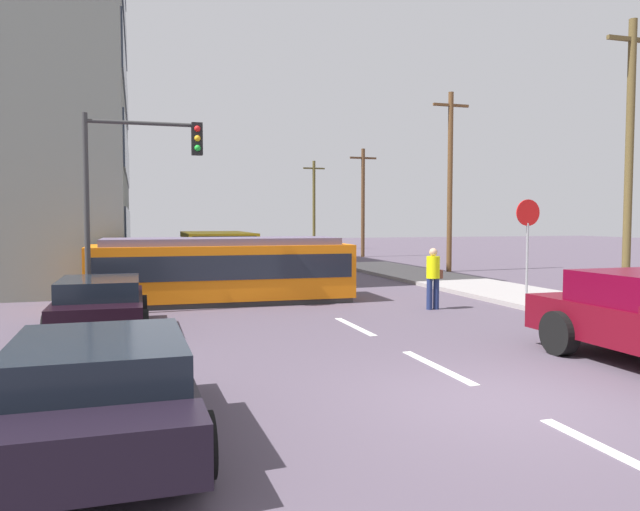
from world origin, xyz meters
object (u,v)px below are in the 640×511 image
(city_bus, at_px, (217,254))
(parked_sedan_far, at_px, (118,273))
(streetcar_tram, at_px, (222,269))
(parked_sedan_near, at_px, (100,389))
(parked_sedan_mid, at_px, (100,304))
(utility_pole_mid, at_px, (450,179))
(utility_pole_distant, at_px, (314,203))
(stop_sign, at_px, (528,228))
(traffic_light_mast, at_px, (134,175))
(utility_pole_near, at_px, (629,155))
(utility_pole_far, at_px, (363,200))
(pedestrian_crossing, at_px, (433,275))

(city_bus, relative_size, parked_sedan_far, 1.27)
(streetcar_tram, bearing_deg, parked_sedan_near, -104.19)
(parked_sedan_mid, distance_m, utility_pole_mid, 19.30)
(parked_sedan_near, height_order, utility_pole_distant, utility_pole_distant)
(city_bus, relative_size, parked_sedan_near, 1.30)
(stop_sign, height_order, utility_pole_distant, utility_pole_distant)
(parked_sedan_near, bearing_deg, streetcar_tram, 75.81)
(city_bus, distance_m, stop_sign, 11.96)
(streetcar_tram, bearing_deg, parked_sedan_far, 127.36)
(traffic_light_mast, xyz_separation_m, utility_pole_mid, (14.08, 9.24, 0.77))
(utility_pole_near, bearing_deg, utility_pole_distant, 90.58)
(utility_pole_far, height_order, utility_pole_distant, utility_pole_distant)
(utility_pole_near, height_order, utility_pole_far, utility_pole_near)
(traffic_light_mast, bearing_deg, stop_sign, -6.82)
(pedestrian_crossing, bearing_deg, parked_sedan_mid, -172.94)
(parked_sedan_near, bearing_deg, parked_sedan_mid, 93.01)
(streetcar_tram, xyz_separation_m, utility_pole_distant, (11.51, 29.86, 2.79))
(utility_pole_far, relative_size, utility_pole_distant, 0.98)
(utility_pole_near, bearing_deg, pedestrian_crossing, -178.89)
(parked_sedan_mid, bearing_deg, traffic_light_mast, 73.68)
(city_bus, bearing_deg, utility_pole_mid, 7.78)
(utility_pole_near, bearing_deg, parked_sedan_far, 154.90)
(parked_sedan_near, relative_size, utility_pole_distant, 0.58)
(city_bus, height_order, pedestrian_crossing, city_bus)
(stop_sign, distance_m, utility_pole_far, 22.66)
(stop_sign, height_order, utility_pole_mid, utility_pole_mid)
(parked_sedan_near, distance_m, utility_pole_distant, 43.56)
(utility_pole_mid, bearing_deg, parked_sedan_far, -166.06)
(streetcar_tram, bearing_deg, utility_pole_near, -14.22)
(traffic_light_mast, height_order, utility_pole_near, utility_pole_near)
(parked_sedan_mid, xyz_separation_m, traffic_light_mast, (0.74, 2.54, 2.96))
(utility_pole_mid, bearing_deg, pedestrian_crossing, -120.64)
(pedestrian_crossing, bearing_deg, parked_sedan_near, -135.29)
(parked_sedan_near, bearing_deg, pedestrian_crossing, 44.71)
(parked_sedan_mid, bearing_deg, parked_sedan_near, -86.99)
(utility_pole_mid, bearing_deg, parked_sedan_mid, -141.53)
(pedestrian_crossing, xyz_separation_m, utility_pole_distant, (6.22, 32.99, 2.83))
(utility_pole_near, bearing_deg, parked_sedan_mid, -175.52)
(city_bus, xyz_separation_m, parked_sedan_near, (-3.43, -17.25, -0.48))
(streetcar_tram, relative_size, utility_pole_distant, 1.05)
(parked_sedan_near, bearing_deg, utility_pole_distant, 70.75)
(parked_sedan_mid, relative_size, utility_pole_distant, 0.57)
(utility_pole_near, relative_size, utility_pole_far, 1.19)
(parked_sedan_far, distance_m, utility_pole_near, 16.84)
(parked_sedan_far, xyz_separation_m, utility_pole_mid, (14.67, 3.64, 3.72))
(stop_sign, relative_size, utility_pole_distant, 0.40)
(parked_sedan_mid, relative_size, stop_sign, 1.42)
(traffic_light_mast, bearing_deg, parked_sedan_near, -92.27)
(parked_sedan_mid, height_order, utility_pole_mid, utility_pole_mid)
(parked_sedan_near, bearing_deg, traffic_light_mast, 87.73)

